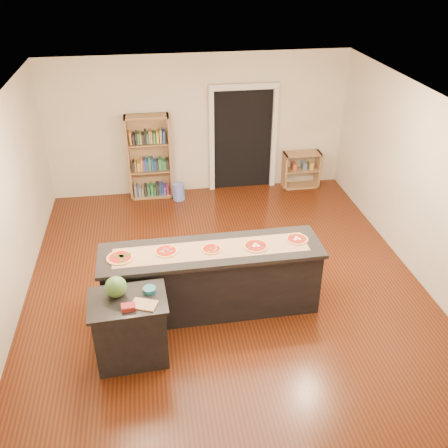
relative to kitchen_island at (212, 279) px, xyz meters
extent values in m
cube|color=#ECE4C7|center=(0.28, 0.45, 0.90)|extent=(6.00, 7.00, 2.80)
cube|color=#4E210D|center=(0.28, 0.45, -0.50)|extent=(6.00, 7.00, 0.01)
cube|color=white|center=(0.28, 0.45, 2.29)|extent=(6.00, 7.00, 0.01)
cube|color=black|center=(1.18, 3.94, 0.55)|extent=(1.20, 0.02, 2.10)
cube|color=silver|center=(0.53, 3.89, 0.55)|extent=(0.10, 0.08, 2.10)
cube|color=silver|center=(1.83, 3.89, 0.55)|extent=(0.10, 0.08, 2.10)
cube|color=silver|center=(1.18, 3.89, 1.65)|extent=(1.40, 0.08, 0.12)
cube|color=black|center=(0.00, 0.00, -0.03)|extent=(2.95, 0.74, 0.95)
cube|color=black|center=(0.00, 0.00, 0.47)|extent=(3.03, 0.82, 0.05)
cube|color=black|center=(-1.12, -0.82, -0.06)|extent=(0.85, 0.60, 0.88)
cube|color=black|center=(-1.12, -0.82, 0.40)|extent=(0.93, 0.68, 0.04)
cube|color=#A47B4F|center=(-0.75, 3.75, 0.35)|extent=(0.86, 0.30, 1.71)
cube|color=#A47B4F|center=(2.41, 3.74, -0.12)|extent=(0.77, 0.33, 0.77)
cylinder|color=#6A83EC|center=(-0.21, 3.52, -0.33)|extent=(0.24, 0.24, 0.34)
cube|color=tan|center=(0.00, -0.01, 0.50)|extent=(2.64, 0.51, 0.00)
sphere|color=#144214|center=(-1.24, -0.72, 0.55)|extent=(0.26, 0.26, 0.26)
cube|color=tan|center=(-0.92, -0.95, 0.43)|extent=(0.35, 0.30, 0.02)
cube|color=maroon|center=(-1.10, -1.00, 0.45)|extent=(0.17, 0.13, 0.06)
cylinder|color=#195966|center=(-0.85, -0.71, 0.45)|extent=(0.16, 0.16, 0.06)
cylinder|color=tan|center=(-1.21, -0.03, 0.51)|extent=(0.34, 0.34, 0.02)
cylinder|color=#A5190C|center=(-1.21, -0.03, 0.52)|extent=(0.28, 0.28, 0.00)
cylinder|color=tan|center=(-0.61, 0.03, 0.51)|extent=(0.32, 0.32, 0.02)
cylinder|color=#A5190C|center=(-0.61, 0.03, 0.52)|extent=(0.26, 0.26, 0.00)
cylinder|color=tan|center=(0.00, -0.01, 0.51)|extent=(0.28, 0.28, 0.02)
cylinder|color=#A5190C|center=(0.00, -0.01, 0.52)|extent=(0.23, 0.23, 0.00)
cylinder|color=tan|center=(0.61, -0.03, 0.51)|extent=(0.35, 0.35, 0.02)
cylinder|color=#A5190C|center=(0.61, -0.03, 0.52)|extent=(0.28, 0.28, 0.00)
cylinder|color=tan|center=(1.21, 0.06, 0.51)|extent=(0.32, 0.32, 0.02)
cylinder|color=#A5190C|center=(1.21, 0.06, 0.52)|extent=(0.26, 0.26, 0.00)
camera|label=1|loc=(-0.70, -5.62, 4.15)|focal=40.00mm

